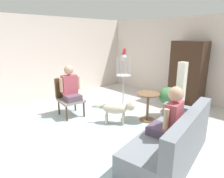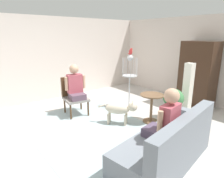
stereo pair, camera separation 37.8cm
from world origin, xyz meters
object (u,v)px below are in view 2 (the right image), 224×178
armchair (74,93)px  person_on_couch (166,119)px  potted_plant (173,102)px  armoire_cabinet (198,74)px  couch (168,145)px  dog (120,109)px  bird_cage_stand (130,80)px  person_on_armchair (75,84)px  round_end_table (151,105)px  parrot (131,52)px  column_lamp (187,92)px

armchair → person_on_couch: (2.75, 0.11, 0.20)m
potted_plant → armoire_cabinet: (-0.27, 1.51, 0.41)m
couch → dog: 1.56m
couch → bird_cage_stand: (-2.19, 1.24, 0.48)m
person_on_armchair → armoire_cabinet: bearing=63.2°
round_end_table → bird_cage_stand: 1.13m
person_on_couch → dog: 1.57m
person_on_couch → parrot: parrot is taller
person_on_armchair → bird_cage_stand: size_ratio=0.57×
couch → armchair: size_ratio=2.12×
couch → parrot: bearing=150.4°
couch → parrot: 2.80m
column_lamp → person_on_couch: bearing=-68.1°
parrot → potted_plant: (1.32, 0.11, -1.06)m
couch → bird_cage_stand: size_ratio=1.36×
couch → potted_plant: 1.61m
dog → couch: bearing=-12.3°
bird_cage_stand → parrot: bearing=0.0°
couch → person_on_couch: person_on_couch is taller
dog → column_lamp: column_lamp is taller
person_on_couch → potted_plant: person_on_couch is taller
column_lamp → potted_plant: bearing=-99.4°
round_end_table → bird_cage_stand: size_ratio=0.46×
person_on_armchair → parrot: bearing=71.2°
bird_cage_stand → column_lamp: size_ratio=1.09×
person_on_armchair → bird_cage_stand: bird_cage_stand is taller
person_on_couch → person_on_armchair: (-2.60, -0.13, 0.05)m
person_on_couch → armoire_cabinet: size_ratio=0.46×
person_on_armchair → potted_plant: bearing=40.2°
bird_cage_stand → column_lamp: 1.52m
round_end_table → potted_plant: bearing=51.6°
potted_plant → column_lamp: size_ratio=0.59×
round_end_table → armoire_cabinet: size_ratio=0.37×
person_on_armchair → armoire_cabinet: size_ratio=0.46×
round_end_table → armoire_cabinet: (0.04, 1.89, 0.49)m
dog → column_lamp: (0.74, 1.46, 0.30)m
dog → potted_plant: 1.22m
armchair → person_on_couch: bearing=2.2°
armchair → person_on_armchair: person_on_armchair is taller
dog → armoire_cabinet: (0.40, 2.52, 0.54)m
couch → potted_plant: bearing=122.5°
armchair → potted_plant: 2.45m
person_on_couch → person_on_armchair: size_ratio=0.99×
column_lamp → dog: bearing=-117.0°
armchair → bird_cage_stand: bird_cage_stand is taller
person_on_couch → armoire_cabinet: armoire_cabinet is taller
couch → person_on_couch: bearing=-140.6°
person_on_couch → column_lamp: column_lamp is taller
bird_cage_stand → couch: bearing=-29.4°
person_on_armchair → round_end_table: (1.49, 1.13, -0.38)m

